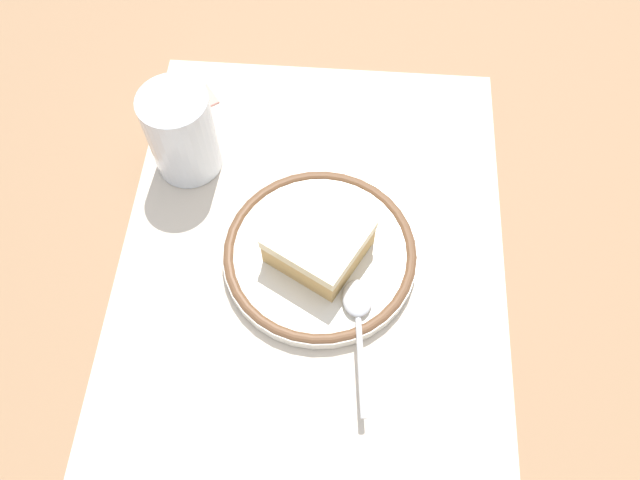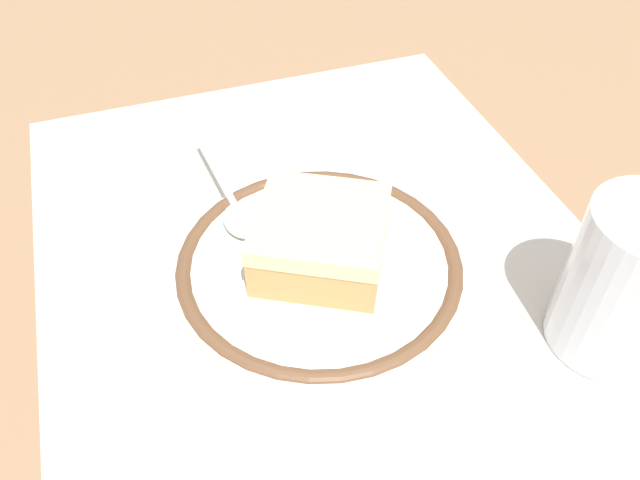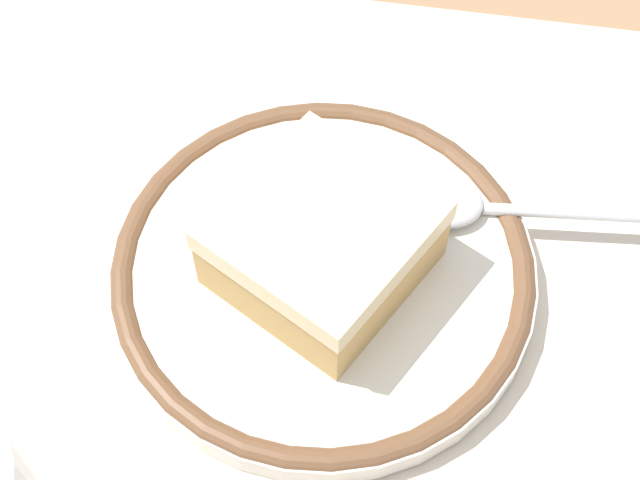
# 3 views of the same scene
# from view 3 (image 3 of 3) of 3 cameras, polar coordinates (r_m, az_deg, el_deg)

# --- Properties ---
(ground_plane) EXTENTS (2.40, 2.40, 0.00)m
(ground_plane) POSITION_cam_3_polar(r_m,az_deg,el_deg) (0.42, 0.00, -3.41)
(ground_plane) COLOR #9E7551
(placemat) EXTENTS (0.48, 0.36, 0.00)m
(placemat) POSITION_cam_3_polar(r_m,az_deg,el_deg) (0.42, 0.00, -3.36)
(placemat) COLOR beige
(placemat) RESTS_ON ground_plane
(plate) EXTENTS (0.18, 0.18, 0.02)m
(plate) POSITION_cam_3_polar(r_m,az_deg,el_deg) (0.41, -0.00, -1.83)
(plate) COLOR silver
(plate) RESTS_ON placemat
(cake_slice) EXTENTS (0.10, 0.10, 0.04)m
(cake_slice) POSITION_cam_3_polar(r_m,az_deg,el_deg) (0.39, 0.44, -0.21)
(cake_slice) COLOR tan
(cake_slice) RESTS_ON plate
(spoon) EXTENTS (0.12, 0.03, 0.01)m
(spoon) POSITION_cam_3_polar(r_m,az_deg,el_deg) (0.42, 8.84, 2.07)
(spoon) COLOR silver
(spoon) RESTS_ON plate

